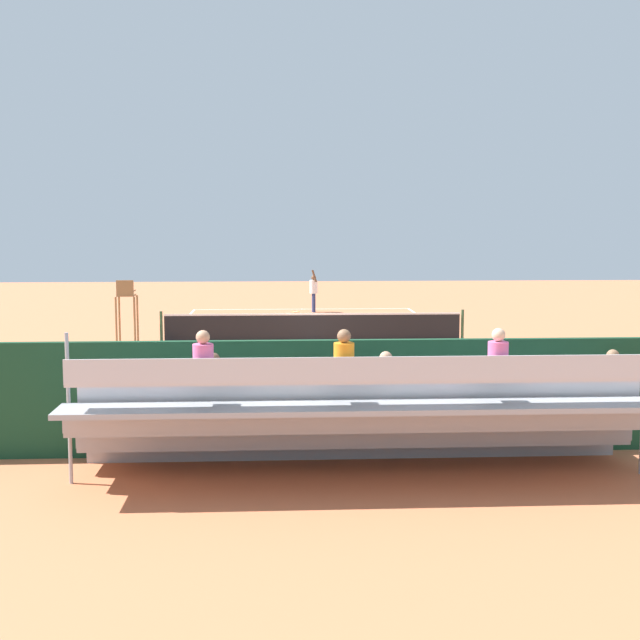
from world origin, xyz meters
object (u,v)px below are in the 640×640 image
Objects in this scene: umpire_chair at (126,305)px; tennis_player at (314,290)px; bleacher_stand at (361,417)px; tennis_ball_near at (307,315)px; equipment_bag at (351,434)px; courtside_bench at (438,411)px; tennis_net at (313,327)px; tennis_racket at (296,312)px.

tennis_player is at bearing -124.17° from umpire_chair.
bleacher_stand is 137.27× the size of tennis_ball_near.
equipment_bag is at bearing 89.69° from tennis_ball_near.
tennis_ball_near is at bearing -126.75° from umpire_chair.
equipment_bag is at bearing 4.54° from courtside_bench.
tennis_player reaches higher than tennis_ball_near.
tennis_net is 11.44× the size of equipment_bag.
bleacher_stand reaches higher than tennis_player.
tennis_player reaches higher than courtside_bench.
umpire_chair is (6.20, 0.23, 0.81)m from tennis_net.
equipment_bag is at bearing -90.48° from bleacher_stand.
umpire_chair is 11.67m from tennis_racket.
bleacher_stand is 4.23× the size of umpire_chair.
umpire_chair reaches higher than tennis_racket.
tennis_ball_near reaches higher than tennis_racket.
tennis_net is 9.79m from tennis_racket.
umpire_chair is at bearing -64.71° from equipment_bag.
umpire_chair is 10.68m from tennis_ball_near.
tennis_player is at bearing -92.87° from tennis_net.
tennis_ball_near is (-0.47, 1.50, 0.02)m from tennis_racket.
equipment_bag is at bearing 90.87° from tennis_racket.
bleacher_stand is at bearing 89.67° from tennis_ball_near.
tennis_racket is 1.57m from tennis_ball_near.
tennis_net reaches higher than tennis_ball_near.
tennis_net is 13.37m from courtside_bench.
courtside_bench reaches higher than equipment_bag.
umpire_chair is 15.24m from courtside_bench.
bleacher_stand is 5.03× the size of courtside_bench.
tennis_net is 5.72× the size of courtside_bench.
umpire_chair is at bearing 2.09° from tennis_net.
tennis_net is at bearing 91.92° from tennis_racket.
tennis_player is at bearing -87.10° from courtside_bench.
courtside_bench reaches higher than tennis_ball_near.
tennis_racket is at bearing -120.43° from umpire_chair.
bleacher_stand is at bearing 89.52° from equipment_bag.
tennis_racket is at bearing -10.80° from tennis_player.
courtside_bench is 1.67m from equipment_bag.
tennis_racket is at bearing -88.08° from tennis_net.
umpire_chair is 1.19× the size of courtside_bench.
equipment_bag is (-0.02, 13.40, -0.32)m from tennis_net.
umpire_chair is at bearing 55.83° from tennis_player.
tennis_racket is (0.33, -9.77, -0.49)m from tennis_net.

